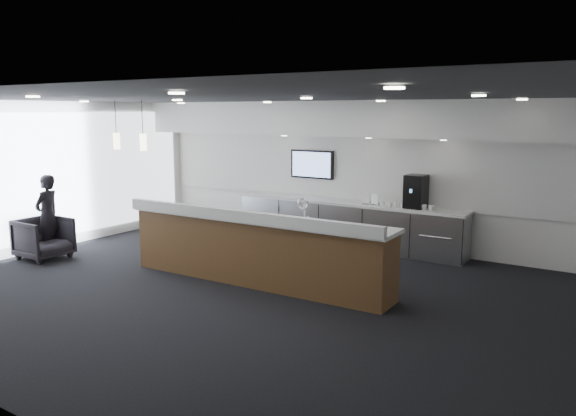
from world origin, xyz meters
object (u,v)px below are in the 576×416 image
Objects in this scene: armchair at (44,238)px; lounge_guest at (48,215)px; service_counter at (256,249)px; coffee_machine at (416,192)px.

lounge_guest is (-0.20, 0.25, 0.40)m from armchair.
lounge_guest reaches higher than armchair.
service_counter is 7.45× the size of coffee_machine.
service_counter reaches higher than armchair.
coffee_machine is 0.74× the size of armchair.
lounge_guest is (-4.52, -0.71, 0.21)m from service_counter.
lounge_guest is (-6.08, -3.82, -0.48)m from coffee_machine.
service_counter is at bearing 82.97° from lounge_guest.
armchair is 0.55× the size of lounge_guest.
armchair is at bearing 23.01° from lounge_guest.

